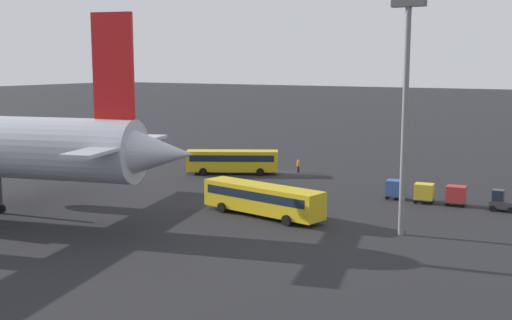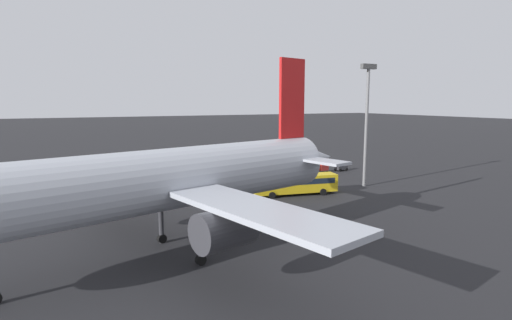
{
  "view_description": "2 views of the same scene",
  "coord_description": "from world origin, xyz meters",
  "px_view_note": "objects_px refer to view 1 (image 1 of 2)",
  "views": [
    {
      "loc": [
        -38.2,
        75.72,
        14.57
      ],
      "look_at": [
        -6.5,
        20.25,
        4.85
      ],
      "focal_mm": 45.0,
      "sensor_mm": 36.0,
      "label": 1
    },
    {
      "loc": [
        22.32,
        73.44,
        14.04
      ],
      "look_at": [
        -4.78,
        18.75,
        4.98
      ],
      "focal_mm": 28.0,
      "sensor_mm": 36.0,
      "label": 2
    }
  ],
  "objects_px": {
    "baggage_tug": "(501,202)",
    "cargo_cart_blue": "(396,188)",
    "shuttle_bus_near": "(232,160)",
    "cargo_cart_yellow": "(424,192)",
    "worker_person": "(298,166)",
    "cargo_cart_red": "(456,194)",
    "shuttle_bus_far": "(262,198)"
  },
  "relations": [
    {
      "from": "worker_person",
      "to": "cargo_cart_yellow",
      "type": "distance_m",
      "value": 22.36
    },
    {
      "from": "shuttle_bus_near",
      "to": "cargo_cart_yellow",
      "type": "xyz_separation_m",
      "value": [
        -26.83,
        5.16,
        -0.68
      ]
    },
    {
      "from": "baggage_tug",
      "to": "worker_person",
      "type": "height_order",
      "value": "baggage_tug"
    },
    {
      "from": "worker_person",
      "to": "shuttle_bus_near",
      "type": "bearing_deg",
      "value": 36.98
    },
    {
      "from": "shuttle_bus_far",
      "to": "baggage_tug",
      "type": "relative_size",
      "value": 5.36
    },
    {
      "from": "shuttle_bus_far",
      "to": "baggage_tug",
      "type": "xyz_separation_m",
      "value": [
        -19.45,
        -13.72,
        -0.88
      ]
    },
    {
      "from": "shuttle_bus_near",
      "to": "cargo_cart_blue",
      "type": "xyz_separation_m",
      "value": [
        -23.63,
        4.69,
        -0.68
      ]
    },
    {
      "from": "baggage_tug",
      "to": "cargo_cart_blue",
      "type": "relative_size",
      "value": 1.14
    },
    {
      "from": "baggage_tug",
      "to": "cargo_cart_blue",
      "type": "xyz_separation_m",
      "value": [
        10.78,
        -0.23,
        0.25
      ]
    },
    {
      "from": "shuttle_bus_far",
      "to": "cargo_cart_blue",
      "type": "distance_m",
      "value": 16.43
    },
    {
      "from": "shuttle_bus_far",
      "to": "worker_person",
      "type": "relative_size",
      "value": 7.61
    },
    {
      "from": "cargo_cart_yellow",
      "to": "cargo_cart_blue",
      "type": "height_order",
      "value": "same"
    },
    {
      "from": "shuttle_bus_near",
      "to": "baggage_tug",
      "type": "bearing_deg",
      "value": 143.79
    },
    {
      "from": "shuttle_bus_near",
      "to": "worker_person",
      "type": "xyz_separation_m",
      "value": [
        -7.08,
        -5.33,
        -1.0
      ]
    },
    {
      "from": "shuttle_bus_far",
      "to": "cargo_cart_blue",
      "type": "xyz_separation_m",
      "value": [
        -8.67,
        -13.95,
        -0.63
      ]
    },
    {
      "from": "cargo_cart_red",
      "to": "cargo_cart_yellow",
      "type": "bearing_deg",
      "value": 6.71
    },
    {
      "from": "shuttle_bus_near",
      "to": "cargo_cart_blue",
      "type": "height_order",
      "value": "shuttle_bus_near"
    },
    {
      "from": "shuttle_bus_near",
      "to": "baggage_tug",
      "type": "xyz_separation_m",
      "value": [
        -34.41,
        4.92,
        -0.93
      ]
    },
    {
      "from": "baggage_tug",
      "to": "worker_person",
      "type": "relative_size",
      "value": 1.42
    },
    {
      "from": "baggage_tug",
      "to": "cargo_cart_blue",
      "type": "distance_m",
      "value": 10.79
    },
    {
      "from": "cargo_cart_red",
      "to": "shuttle_bus_far",
      "type": "bearing_deg",
      "value": 42.61
    },
    {
      "from": "baggage_tug",
      "to": "cargo_cart_red",
      "type": "relative_size",
      "value": 1.14
    },
    {
      "from": "worker_person",
      "to": "cargo_cart_red",
      "type": "distance_m",
      "value": 25.08
    },
    {
      "from": "worker_person",
      "to": "cargo_cart_blue",
      "type": "distance_m",
      "value": 19.35
    },
    {
      "from": "cargo_cart_red",
      "to": "baggage_tug",
      "type": "bearing_deg",
      "value": 178.24
    },
    {
      "from": "shuttle_bus_near",
      "to": "worker_person",
      "type": "bearing_deg",
      "value": -171.09
    },
    {
      "from": "cargo_cart_red",
      "to": "cargo_cart_blue",
      "type": "xyz_separation_m",
      "value": [
        6.39,
        -0.1,
        0.0
      ]
    },
    {
      "from": "baggage_tug",
      "to": "shuttle_bus_far",
      "type": "bearing_deg",
      "value": 32.07
    },
    {
      "from": "worker_person",
      "to": "cargo_cart_red",
      "type": "height_order",
      "value": "cargo_cart_red"
    },
    {
      "from": "shuttle_bus_near",
      "to": "cargo_cart_yellow",
      "type": "height_order",
      "value": "shuttle_bus_near"
    },
    {
      "from": "baggage_tug",
      "to": "cargo_cart_yellow",
      "type": "xyz_separation_m",
      "value": [
        7.58,
        0.24,
        0.25
      ]
    },
    {
      "from": "cargo_cart_yellow",
      "to": "cargo_cart_blue",
      "type": "distance_m",
      "value": 3.23
    }
  ]
}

